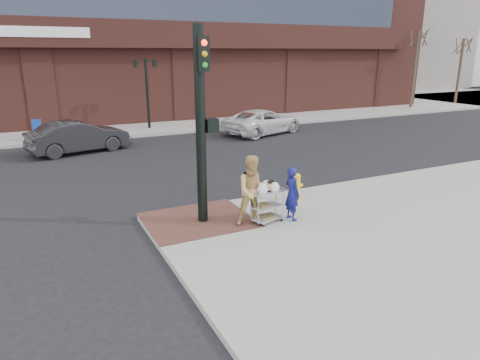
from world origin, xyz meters
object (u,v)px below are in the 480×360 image
lamp_post (147,86)px  pedestrian_tan (253,191)px  sedan_dark (79,137)px  woman_blue (292,193)px  utility_cart (267,204)px  traffic_signal_pole (202,121)px  minivan_white (263,122)px  fire_hydrant (297,186)px

lamp_post → pedestrian_tan: lamp_post is taller
pedestrian_tan → sedan_dark: 12.00m
woman_blue → utility_cart: 0.72m
woman_blue → utility_cart: bearing=74.2°
lamp_post → pedestrian_tan: bearing=-95.0°
traffic_signal_pole → utility_cart: (1.49, -0.78, -2.17)m
pedestrian_tan → sedan_dark: (-3.03, 11.61, -0.33)m
minivan_white → fire_hydrant: minivan_white is taller
woman_blue → utility_cart: size_ratio=1.31×
woman_blue → pedestrian_tan: (-1.09, 0.15, 0.19)m
sedan_dark → utility_cart: sedan_dark is taller
woman_blue → fire_hydrant: 1.66m
lamp_post → fire_hydrant: size_ratio=4.75×
lamp_post → sedan_dark: bearing=-135.2°
sedan_dark → utility_cart: (3.44, -11.61, -0.09)m
woman_blue → minivan_white: bearing=-28.9°
fire_hydrant → pedestrian_tan: bearing=-151.5°
woman_blue → sedan_dark: bearing=16.2°
traffic_signal_pole → sedan_dark: traffic_signal_pole is taller
sedan_dark → minivan_white: size_ratio=0.90×
pedestrian_tan → fire_hydrant: bearing=42.1°
pedestrian_tan → sedan_dark: pedestrian_tan is taller
traffic_signal_pole → utility_cart: size_ratio=4.48×
pedestrian_tan → woman_blue: bearing=5.6°
sedan_dark → fire_hydrant: 11.66m
traffic_signal_pole → sedan_dark: size_ratio=1.11×
traffic_signal_pole → minivan_white: traffic_signal_pole is taller
pedestrian_tan → minivan_white: size_ratio=0.37×
utility_cart → fire_hydrant: 2.03m
lamp_post → minivan_white: bearing=-35.3°
traffic_signal_pole → woman_blue: 3.06m
woman_blue → minivan_white: woman_blue is taller
lamp_post → traffic_signal_pole: size_ratio=0.80×
utility_cart → pedestrian_tan: bearing=179.8°
traffic_signal_pole → minivan_white: 14.03m
traffic_signal_pole → minivan_white: size_ratio=1.00×
traffic_signal_pole → utility_cart: traffic_signal_pole is taller
traffic_signal_pole → sedan_dark: (-1.95, 10.83, -2.09)m
traffic_signal_pole → sedan_dark: 11.21m
woman_blue → pedestrian_tan: 1.12m
sedan_dark → pedestrian_tan: bearing=-179.4°
traffic_signal_pole → utility_cart: bearing=-27.5°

